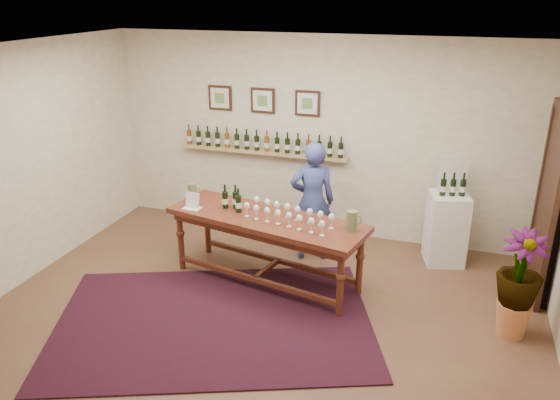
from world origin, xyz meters
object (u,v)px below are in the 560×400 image
(tasting_table, at_px, (266,227))
(potted_plant, at_px, (518,285))
(person, at_px, (312,201))
(display_pedestal, at_px, (446,229))

(tasting_table, distance_m, potted_plant, 2.78)
(tasting_table, xyz_separation_m, potted_plant, (2.76, -0.26, -0.14))
(tasting_table, xyz_separation_m, person, (0.35, 0.79, 0.07))
(display_pedestal, height_order, potted_plant, potted_plant)
(tasting_table, xyz_separation_m, display_pedestal, (2.02, 1.20, -0.26))
(potted_plant, bearing_deg, tasting_table, 174.65)
(tasting_table, relative_size, display_pedestal, 2.69)
(tasting_table, distance_m, person, 0.87)
(display_pedestal, relative_size, potted_plant, 0.93)
(display_pedestal, distance_m, potted_plant, 1.64)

